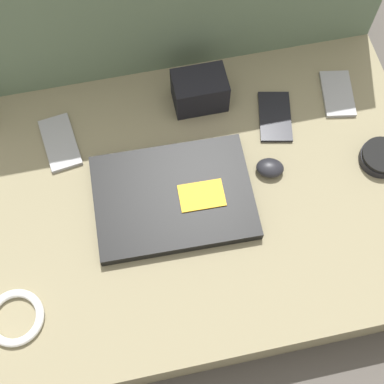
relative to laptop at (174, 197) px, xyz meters
name	(u,v)px	position (x,y,z in m)	size (l,w,h in m)	color
ground_plane	(192,218)	(0.04, 0.00, -0.13)	(8.00, 8.00, 0.00)	#4C4742
couch_seat	(192,208)	(0.04, 0.00, -0.07)	(0.99, 0.65, 0.12)	#847A5B
laptop	(174,197)	(0.00, 0.00, 0.00)	(0.32, 0.24, 0.03)	black
computer_mouse	(270,168)	(0.21, 0.02, 0.00)	(0.07, 0.06, 0.03)	black
speaker_puck	(381,156)	(0.44, 0.00, 0.00)	(0.09, 0.09, 0.03)	black
phone_silver	(275,117)	(0.25, 0.15, -0.01)	(0.09, 0.14, 0.01)	black
phone_black	(60,143)	(-0.21, 0.18, -0.01)	(0.08, 0.14, 0.01)	#99999E
phone_small	(337,94)	(0.41, 0.18, -0.01)	(0.08, 0.13, 0.01)	#99999E
camera_pouch	(200,91)	(0.10, 0.22, 0.03)	(0.11, 0.08, 0.08)	black
cable_coil	(15,318)	(-0.33, -0.18, 0.00)	(0.11, 0.11, 0.02)	white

